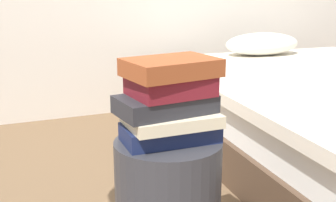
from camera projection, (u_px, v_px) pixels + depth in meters
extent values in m
cube|color=#4C3828|center=(329.00, 136.00, 2.57)|extent=(1.63, 2.10, 0.22)
cube|color=white|center=(333.00, 103.00, 2.52)|extent=(1.56, 2.01, 0.18)
cube|color=silver|center=(335.00, 82.00, 2.48)|extent=(1.66, 2.06, 0.06)
ellipsoid|color=silver|center=(262.00, 44.00, 3.19)|extent=(0.58, 0.32, 0.16)
cube|color=#19234C|center=(170.00, 132.00, 1.42)|extent=(0.30, 0.17, 0.06)
cube|color=beige|center=(171.00, 119.00, 1.40)|extent=(0.28, 0.21, 0.04)
cube|color=#28282D|center=(165.00, 104.00, 1.39)|extent=(0.31, 0.20, 0.06)
cube|color=maroon|center=(170.00, 85.00, 1.38)|extent=(0.26, 0.21, 0.06)
cube|color=#994723|center=(171.00, 68.00, 1.36)|extent=(0.30, 0.23, 0.05)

